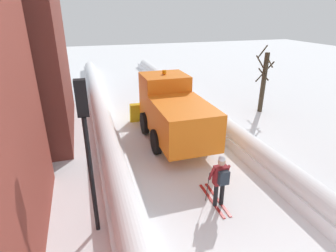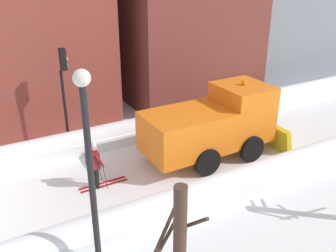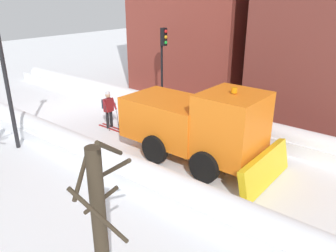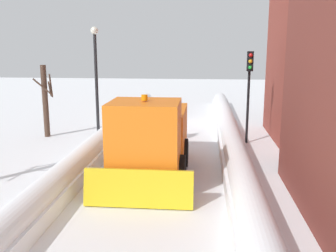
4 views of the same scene
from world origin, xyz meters
TOP-DOWN VIEW (x-y plane):
  - ground_plane at (0.00, 10.00)m, footprint 80.00×80.00m
  - snowbank_left at (-2.87, 10.00)m, footprint 1.10×36.00m
  - snowbank_right at (2.87, 10.00)m, footprint 1.10×36.00m
  - plow_truck at (0.23, 9.24)m, footprint 3.20×5.98m
  - skier at (0.09, 4.13)m, footprint 0.62×1.80m
  - traffic_light_pole at (-3.70, 4.32)m, footprint 0.28×0.42m
  - bare_tree_mid at (6.68, 11.43)m, footprint 1.15×1.11m

SIDE VIEW (x-z plane):
  - ground_plane at x=0.00m, z-range 0.00..0.00m
  - snowbank_right at x=2.87m, z-range -0.08..0.83m
  - snowbank_left at x=-2.87m, z-range -0.07..0.93m
  - skier at x=0.09m, z-range 0.10..1.91m
  - plow_truck at x=0.23m, z-range -0.08..3.04m
  - bare_tree_mid at x=6.68m, z-range -0.06..3.89m
  - traffic_light_pole at x=-3.70m, z-range 0.88..5.21m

